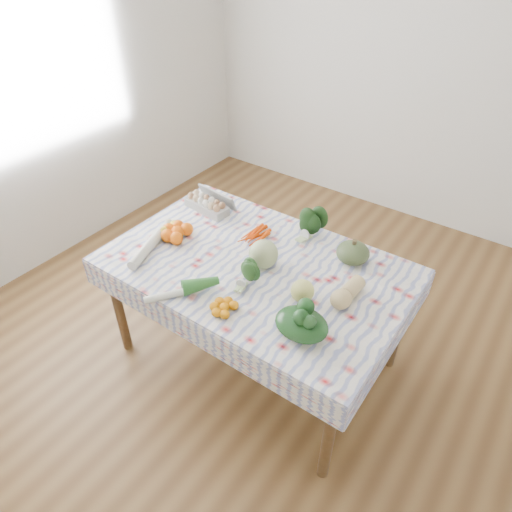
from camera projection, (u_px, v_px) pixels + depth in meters
ground at (256, 354)px, 3.00m from camera, size 4.50×4.50×0.00m
wall_back at (422, 57)px, 3.60m from camera, size 4.00×0.04×2.80m
dining_table at (256, 276)px, 2.59m from camera, size 1.60×1.00×0.75m
tablecloth at (256, 265)px, 2.54m from camera, size 1.66×1.06×0.01m
egg_carton at (207, 205)px, 2.96m from camera, size 0.32×0.16×0.08m
carrot_bunch at (254, 238)px, 2.70m from camera, size 0.22×0.21×0.04m
kale_bunch at (310, 226)px, 2.71m from camera, size 0.17×0.15×0.14m
kabocha_squash at (353, 253)px, 2.52m from camera, size 0.20×0.20×0.12m
cabbage at (263, 254)px, 2.48m from camera, size 0.19×0.19×0.16m
butternut_squash at (347, 292)px, 2.28m from camera, size 0.12×0.24×0.11m
orange_cluster at (177, 232)px, 2.71m from camera, size 0.28×0.28×0.08m
broccoli at (244, 276)px, 2.38m from camera, size 0.16×0.16×0.10m
mandarin_cluster at (224, 307)px, 2.23m from camera, size 0.17×0.17×0.05m
grapefruit at (302, 291)px, 2.27m from camera, size 0.14×0.14×0.12m
spinach_bag at (302, 324)px, 2.10m from camera, size 0.31×0.28×0.11m
daikon at (149, 246)px, 2.62m from camera, size 0.18×0.41×0.06m
leek at (181, 292)px, 2.32m from camera, size 0.25×0.34×0.04m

